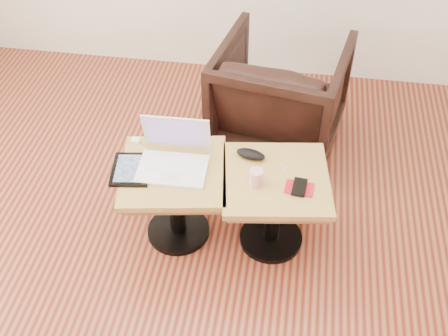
# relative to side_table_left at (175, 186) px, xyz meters

# --- Properties ---
(room_shell) EXTENTS (4.52, 4.52, 2.71)m
(room_shell) POSITION_rel_side_table_left_xyz_m (0.15, -0.46, 0.97)
(room_shell) COLOR #5A1E11
(room_shell) RESTS_ON ground
(side_table_left) EXTENTS (0.63, 0.63, 0.50)m
(side_table_left) POSITION_rel_side_table_left_xyz_m (0.00, 0.00, 0.00)
(side_table_left) COLOR black
(side_table_left) RESTS_ON ground
(side_table_right) EXTENTS (0.62, 0.62, 0.50)m
(side_table_right) POSITION_rel_side_table_left_xyz_m (0.54, 0.03, 0.00)
(side_table_right) COLOR black
(side_table_right) RESTS_ON ground
(laptop) EXTENTS (0.37, 0.32, 0.25)m
(laptop) POSITION_rel_side_table_left_xyz_m (-0.00, 0.04, 0.18)
(laptop) COLOR white
(laptop) RESTS_ON side_table_left
(tablet) EXTENTS (0.23, 0.28, 0.02)m
(tablet) POSITION_rel_side_table_left_xyz_m (-0.22, -0.04, 0.13)
(tablet) COLOR black
(tablet) RESTS_ON side_table_left
(charging_adapter) EXTENTS (0.05, 0.05, 0.03)m
(charging_adapter) POSITION_rel_side_table_left_xyz_m (-0.25, 0.18, 0.14)
(charging_adapter) COLOR white
(charging_adapter) RESTS_ON side_table_left
(glasses_case) EXTENTS (0.17, 0.10, 0.05)m
(glasses_case) POSITION_rel_side_table_left_xyz_m (0.39, 0.16, 0.15)
(glasses_case) COLOR black
(glasses_case) RESTS_ON side_table_right
(striped_cup) EXTENTS (0.07, 0.07, 0.09)m
(striped_cup) POSITION_rel_side_table_left_xyz_m (0.44, -0.04, 0.17)
(striped_cup) COLOR #D96570
(striped_cup) RESTS_ON side_table_right
(earbuds_tangle) EXTENTS (0.06, 0.04, 0.01)m
(earbuds_tangle) POSITION_rel_side_table_left_xyz_m (0.57, 0.10, 0.13)
(earbuds_tangle) COLOR white
(earbuds_tangle) RESTS_ON side_table_right
(phone_on_sleeve) EXTENTS (0.15, 0.13, 0.02)m
(phone_on_sleeve) POSITION_rel_side_table_left_xyz_m (0.66, -0.04, 0.13)
(phone_on_sleeve) COLOR #A10608
(phone_on_sleeve) RESTS_ON side_table_right
(armchair) EXTENTS (0.92, 0.94, 0.74)m
(armchair) POSITION_rel_side_table_left_xyz_m (0.49, 0.94, -0.01)
(armchair) COLOR black
(armchair) RESTS_ON ground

